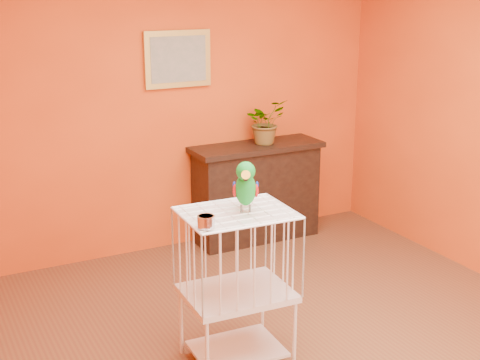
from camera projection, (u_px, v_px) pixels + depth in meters
ground at (311, 354)px, 4.50m from camera, size 4.50×4.50×0.00m
room_shell at (319, 123)px, 4.04m from camera, size 4.50×4.50×4.50m
console_cabinet at (256, 192)px, 6.39m from camera, size 1.26×0.45×0.94m
potted_plant at (265, 127)px, 6.26m from camera, size 0.46×0.49×0.32m
framed_picture at (178, 59)px, 5.88m from camera, size 0.62×0.04×0.50m
birdcage at (237, 286)px, 4.27m from camera, size 0.70×0.55×1.04m
feed_cup at (206, 222)px, 3.85m from camera, size 0.10×0.10×0.07m
parrot at (246, 186)px, 4.09m from camera, size 0.21×0.29×0.33m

